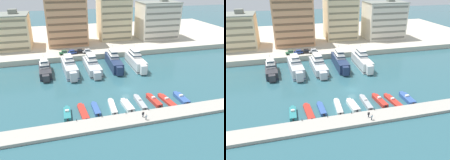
% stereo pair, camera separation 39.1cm
% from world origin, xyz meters
% --- Properties ---
extents(ground_plane, '(400.00, 400.00, 0.00)m').
position_xyz_m(ground_plane, '(0.00, 0.00, 0.00)').
color(ground_plane, '#2D5B66').
extents(quay_promenade, '(180.00, 70.00, 2.35)m').
position_xyz_m(quay_promenade, '(0.00, 65.87, 1.17)').
color(quay_promenade, beige).
rests_on(quay_promenade, ground).
extents(pier_dock, '(120.00, 5.19, 0.83)m').
position_xyz_m(pier_dock, '(0.00, -16.62, 0.42)').
color(pier_dock, '#A8A399').
rests_on(pier_dock, ground).
extents(yacht_charcoal_far_left, '(5.02, 16.02, 7.25)m').
position_xyz_m(yacht_charcoal_far_left, '(-25.43, 19.61, 1.94)').
color(yacht_charcoal_far_left, '#333338').
rests_on(yacht_charcoal_far_left, ground).
extents(yacht_silver_left, '(5.64, 19.22, 8.24)m').
position_xyz_m(yacht_silver_left, '(-16.44, 18.82, 2.45)').
color(yacht_silver_left, silver).
rests_on(yacht_silver_left, ground).
extents(yacht_silver_mid_left, '(5.27, 19.57, 7.91)m').
position_xyz_m(yacht_silver_mid_left, '(-7.77, 18.95, 2.19)').
color(yacht_silver_mid_left, silver).
rests_on(yacht_silver_mid_left, ground).
extents(yacht_navy_center_left, '(4.61, 19.90, 8.55)m').
position_xyz_m(yacht_navy_center_left, '(1.36, 20.20, 2.50)').
color(yacht_navy_center_left, navy).
rests_on(yacht_navy_center_left, ground).
extents(yacht_white_center, '(4.60, 19.13, 8.51)m').
position_xyz_m(yacht_white_center, '(10.07, 18.41, 2.54)').
color(yacht_white_center, white).
rests_on(yacht_white_center, ground).
extents(motorboat_teal_far_left, '(1.97, 6.65, 1.50)m').
position_xyz_m(motorboat_teal_far_left, '(-19.55, -9.88, 0.53)').
color(motorboat_teal_far_left, teal).
rests_on(motorboat_teal_far_left, ground).
extents(motorboat_red_left, '(2.44, 8.42, 0.85)m').
position_xyz_m(motorboat_red_left, '(-15.39, -10.01, 0.40)').
color(motorboat_red_left, red).
rests_on(motorboat_red_left, ground).
extents(motorboat_blue_mid_left, '(1.80, 6.93, 0.88)m').
position_xyz_m(motorboat_blue_mid_left, '(-11.81, -9.37, 0.43)').
color(motorboat_blue_mid_left, '#33569E').
rests_on(motorboat_blue_mid_left, ground).
extents(motorboat_white_center_left, '(2.14, 8.03, 1.07)m').
position_xyz_m(motorboat_white_center_left, '(-7.16, -9.73, 0.54)').
color(motorboat_white_center_left, white).
rests_on(motorboat_white_center_left, ground).
extents(motorboat_white_center, '(2.53, 6.90, 1.05)m').
position_xyz_m(motorboat_white_center, '(-2.97, -10.06, 0.52)').
color(motorboat_white_center, white).
rests_on(motorboat_white_center, ground).
extents(motorboat_grey_center_right, '(1.62, 8.48, 1.51)m').
position_xyz_m(motorboat_grey_center_right, '(1.12, -9.47, 0.54)').
color(motorboat_grey_center_right, '#9EA3A8').
rests_on(motorboat_grey_center_right, ground).
extents(motorboat_red_mid_right, '(2.34, 7.76, 1.62)m').
position_xyz_m(motorboat_red_mid_right, '(5.38, -9.52, 0.57)').
color(motorboat_red_mid_right, red).
rests_on(motorboat_red_mid_right, ground).
extents(motorboat_red_right, '(2.73, 8.44, 1.14)m').
position_xyz_m(motorboat_red_right, '(9.29, -10.34, 0.38)').
color(motorboat_red_right, red).
rests_on(motorboat_red_right, ground).
extents(motorboat_blue_far_right, '(2.24, 7.27, 1.50)m').
position_xyz_m(motorboat_blue_far_right, '(13.90, -10.30, 0.54)').
color(motorboat_blue_far_right, '#33569E').
rests_on(motorboat_blue_far_right, ground).
extents(car_green_far_left, '(4.24, 2.23, 1.80)m').
position_xyz_m(car_green_far_left, '(-17.40, 34.32, 3.32)').
color(car_green_far_left, '#2D6642').
rests_on(car_green_far_left, quay_promenade).
extents(car_blue_left, '(4.21, 2.15, 1.80)m').
position_xyz_m(car_blue_left, '(-14.02, 34.04, 3.32)').
color(car_blue_left, '#28428E').
rests_on(car_blue_left, quay_promenade).
extents(car_black_mid_left, '(4.21, 2.14, 1.80)m').
position_xyz_m(car_black_mid_left, '(-10.54, 34.34, 3.32)').
color(car_black_mid_left, black).
rests_on(car_black_mid_left, quay_promenade).
extents(car_silver_center_left, '(4.24, 2.22, 1.80)m').
position_xyz_m(car_silver_center_left, '(-7.33, 33.80, 3.32)').
color(car_silver_center_left, '#B7BCC1').
rests_on(car_silver_center_left, quay_promenade).
extents(apartment_block_far_left, '(18.47, 15.84, 17.76)m').
position_xyz_m(apartment_block_far_left, '(-40.66, 51.08, 10.28)').
color(apartment_block_far_left, beige).
rests_on(apartment_block_far_left, quay_promenade).
extents(apartment_block_left, '(19.46, 16.37, 24.81)m').
position_xyz_m(apartment_block_left, '(-14.26, 51.72, 13.80)').
color(apartment_block_left, tan).
rests_on(apartment_block_left, quay_promenade).
extents(apartment_block_mid_left, '(16.85, 13.50, 24.87)m').
position_xyz_m(apartment_block_mid_left, '(10.95, 55.43, 13.85)').
color(apartment_block_mid_left, beige).
rests_on(apartment_block_mid_left, quay_promenade).
extents(apartment_block_center_left, '(20.93, 14.87, 21.15)m').
position_xyz_m(apartment_block_center_left, '(34.33, 51.54, 11.97)').
color(apartment_block_center_left, silver).
rests_on(apartment_block_center_left, quay_promenade).
extents(pedestrian_near_edge, '(0.64, 0.25, 1.66)m').
position_xyz_m(pedestrian_near_edge, '(-1.03, -16.94, 1.81)').
color(pedestrian_near_edge, '#282D3D').
rests_on(pedestrian_near_edge, pier_dock).
extents(pedestrian_mid_deck, '(0.62, 0.36, 1.68)m').
position_xyz_m(pedestrian_mid_deck, '(-0.72, -18.18, 1.83)').
color(pedestrian_mid_deck, '#4C515B').
rests_on(pedestrian_mid_deck, pier_dock).
extents(bollard_west, '(0.20, 0.20, 0.61)m').
position_xyz_m(bollard_west, '(-17.57, -14.28, 1.16)').
color(bollard_west, '#2D2D33').
rests_on(bollard_west, pier_dock).
extents(bollard_west_mid, '(0.20, 0.20, 0.61)m').
position_xyz_m(bollard_west_mid, '(-11.14, -14.28, 1.16)').
color(bollard_west_mid, '#2D2D33').
rests_on(bollard_west_mid, pier_dock).
extents(bollard_east_mid, '(0.20, 0.20, 0.61)m').
position_xyz_m(bollard_east_mid, '(-4.70, -14.28, 1.16)').
color(bollard_east_mid, '#2D2D33').
rests_on(bollard_east_mid, pier_dock).
extents(bollard_east, '(0.20, 0.20, 0.61)m').
position_xyz_m(bollard_east, '(1.74, -14.28, 1.16)').
color(bollard_east, '#2D2D33').
rests_on(bollard_east, pier_dock).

